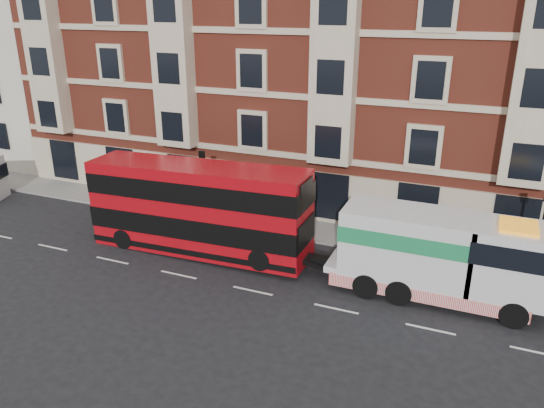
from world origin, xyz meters
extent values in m
plane|color=black|center=(0.00, 0.00, 0.00)|extent=(120.00, 120.00, 0.00)
cube|color=slate|center=(0.00, 7.50, 0.07)|extent=(90.00, 3.00, 0.15)
cube|color=maroon|center=(0.50, 15.00, 9.00)|extent=(45.00, 12.00, 18.00)
cylinder|color=black|center=(-6.00, 6.20, 2.15)|extent=(0.14, 0.14, 4.00)
cube|color=black|center=(-6.00, 6.20, 4.25)|extent=(0.35, 0.15, 0.50)
cylinder|color=black|center=(12.00, 6.20, 2.15)|extent=(0.14, 0.14, 4.00)
cube|color=#A70911|center=(-4.32, 2.68, 2.49)|extent=(11.85, 2.64, 4.65)
cube|color=black|center=(-4.32, 2.68, 1.80)|extent=(11.89, 2.70, 1.11)
cube|color=black|center=(-4.32, 2.68, 3.70)|extent=(11.89, 2.70, 1.06)
cylinder|color=black|center=(-8.34, 1.49, 0.55)|extent=(1.10, 0.34, 1.10)
cylinder|color=black|center=(-8.34, 3.88, 0.55)|extent=(1.10, 0.34, 1.10)
cylinder|color=black|center=(-0.30, 1.49, 0.87)|extent=(1.10, 0.34, 1.10)
cylinder|color=black|center=(-0.30, 3.88, 0.87)|extent=(1.10, 0.34, 1.10)
cube|color=silver|center=(7.68, 2.68, 1.00)|extent=(9.52, 2.43, 0.32)
cube|color=silver|center=(10.75, 2.68, 2.38)|extent=(3.38, 2.64, 3.07)
cube|color=silver|center=(6.41, 2.68, 2.43)|extent=(5.71, 2.64, 3.07)
cube|color=#1B7A46|center=(6.41, 2.68, 2.96)|extent=(5.76, 2.68, 0.74)
cube|color=red|center=(7.47, 2.68, 0.63)|extent=(8.46, 2.70, 0.58)
cylinder|color=black|center=(11.07, 1.49, 0.58)|extent=(1.16, 0.37, 1.16)
cylinder|color=black|center=(11.07, 3.88, 0.58)|extent=(1.16, 0.37, 1.16)
cylinder|color=black|center=(6.41, 1.49, 0.58)|extent=(1.16, 0.42, 1.16)
cylinder|color=black|center=(6.41, 3.88, 0.58)|extent=(1.16, 0.42, 1.16)
cylinder|color=black|center=(4.93, 1.49, 0.58)|extent=(1.16, 0.42, 1.16)
cylinder|color=black|center=(4.93, 3.88, 0.58)|extent=(1.16, 0.42, 1.16)
imported|color=#1B2337|center=(-5.73, 6.27, 1.08)|extent=(0.80, 0.79, 1.86)
camera|label=1|loc=(9.07, -19.47, 12.59)|focal=35.00mm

